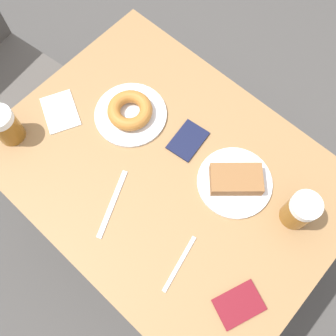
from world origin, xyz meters
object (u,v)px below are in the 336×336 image
plate_with_cake (235,181)px  beer_mug_left (5,125)px  knife (112,203)px  passport_far_edge (239,305)px  beer_mug_center (300,210)px  napkin_folded (60,112)px  plate_with_donut (130,112)px  passport_near_edge (188,140)px  fork (179,264)px

plate_with_cake → beer_mug_left: (-0.35, 0.63, 0.04)m
knife → passport_far_edge: passport_far_edge is taller
plate_with_cake → beer_mug_center: bearing=-79.8°
napkin_folded → plate_with_donut: bearing=-50.6°
passport_near_edge → passport_far_edge: bearing=-123.1°
fork → passport_near_edge: passport_near_edge is taller
passport_near_edge → plate_with_donut: bearing=105.5°
knife → fork: bearing=-89.3°
beer_mug_center → fork: bearing=154.4°
plate_with_cake → passport_near_edge: 0.20m
plate_with_donut → beer_mug_left: size_ratio=1.88×
beer_mug_center → passport_near_edge: size_ratio=0.94×
plate_with_donut → napkin_folded: plate_with_donut is taller
beer_mug_left → knife: size_ratio=0.61×
passport_far_edge → napkin_folded: bearing=84.8°
plate_with_cake → fork: (-0.30, -0.04, -0.02)m
plate_with_cake → passport_far_edge: (-0.27, -0.23, -0.02)m
plate_with_cake → passport_far_edge: 0.35m
plate_with_donut → knife: size_ratio=1.15×
fork → passport_far_edge: passport_far_edge is taller
napkin_folded → fork: same height
beer_mug_left → napkin_folded: 0.18m
passport_near_edge → passport_far_edge: (-0.28, -0.43, 0.00)m
plate_with_cake → passport_far_edge: plate_with_cake is taller
passport_near_edge → passport_far_edge: same height
plate_with_cake → plate_with_donut: same height
plate_with_donut → beer_mug_center: bearing=-82.4°
plate_with_donut → passport_near_edge: 0.21m
knife → napkin_folded: bearing=73.4°
fork → napkin_folded: bearing=80.6°
plate_with_donut → knife: (-0.25, -0.17, -0.02)m
plate_with_donut → beer_mug_center: beer_mug_center is taller
plate_with_cake → passport_near_edge: bearing=86.7°
plate_with_donut → beer_mug_center: size_ratio=1.88×
knife → plate_with_donut: bearing=34.1°
beer_mug_left → passport_far_edge: (0.09, -0.86, -0.06)m
beer_mug_center → passport_far_edge: (-0.30, -0.03, -0.06)m
napkin_folded → knife: bearing=-106.6°
fork → knife: same height
beer_mug_center → plate_with_donut: bearing=97.6°
knife → passport_near_edge: (0.31, -0.03, 0.00)m
plate_with_cake → knife: 0.38m
fork → plate_with_donut: bearing=60.2°
plate_with_cake → passport_near_edge: (0.01, 0.20, -0.02)m
fork → knife: bearing=90.7°
plate_with_cake → napkin_folded: 0.61m
fork → passport_near_edge: size_ratio=1.29×
plate_with_cake → knife: plate_with_cake is taller
knife → passport_far_edge: 0.46m
beer_mug_left → beer_mug_center: bearing=-64.9°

